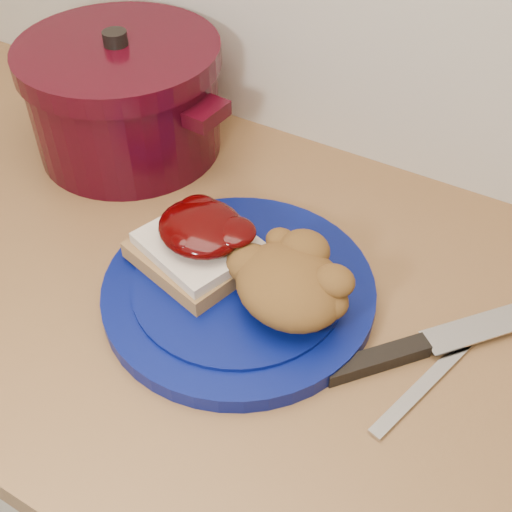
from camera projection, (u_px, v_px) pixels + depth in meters
The scene contains 8 objects.
base_cabinet at pixel (227, 475), 1.05m from camera, with size 4.00×0.60×0.86m, color beige.
plate at pixel (239, 290), 0.70m from camera, with size 0.30×0.30×0.02m, color #060E55.
sandwich at pixel (199, 242), 0.69m from camera, with size 0.15×0.14×0.06m.
stuffing_mound at pixel (290, 286), 0.64m from camera, with size 0.12×0.10×0.06m, color brown.
chef_knife at pixel (412, 349), 0.64m from camera, with size 0.21×0.24×0.02m.
butter_knife at pixel (431, 378), 0.62m from camera, with size 0.18×0.01×0.00m, color silver.
dutch_oven at pixel (125, 97), 0.86m from camera, with size 0.32×0.28×0.17m.
pepper_grinder at pixel (129, 79), 0.92m from camera, with size 0.06×0.06×0.13m.
Camera 1 is at (0.29, 1.09, 1.42)m, focal length 45.00 mm.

